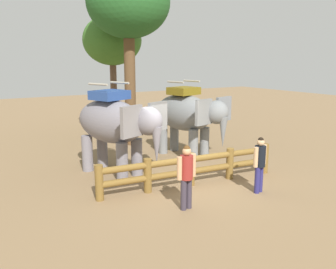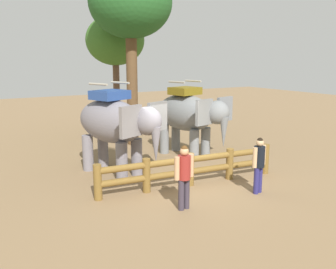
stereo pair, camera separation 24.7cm
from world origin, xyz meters
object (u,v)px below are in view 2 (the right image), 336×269
Objects in this scene: tourist_woman_in_black at (184,173)px; tree_back_center at (115,41)px; tourist_man_in_blue at (259,161)px; tree_far_left at (130,5)px; elephant_center at (189,115)px; log_fence at (190,167)px; elephant_near_left at (116,124)px.

tree_back_center is (2.38, 10.45, 3.82)m from tourist_woman_in_black.
tree_far_left is at bearing 94.14° from tourist_man_in_blue.
elephant_center is 2.17× the size of tourist_man_in_blue.
elephant_center reaches higher than tourist_man_in_blue.
elephant_center is 0.60× the size of tree_back_center.
elephant_center is 0.47× the size of tree_far_left.
tree_back_center is at bearing 82.53° from tree_far_left.
tourist_woman_in_black is at bearing -102.82° from tree_back_center.
tree_back_center is at bearing 77.18° from tourist_woman_in_black.
tree_far_left is (2.01, 7.63, 5.26)m from tourist_woman_in_black.
tourist_woman_in_black is at bearing -124.53° from elephant_center.
log_fence is 2.14m from tourist_man_in_blue.
tree_back_center is (1.19, 8.96, 4.24)m from log_fence.
tourist_man_in_blue is 9.38m from tree_far_left.
tourist_woman_in_black is 1.03× the size of tourist_man_in_blue.
tourist_woman_in_black reaches higher than log_fence.
elephant_near_left is 4.93m from tourist_man_in_blue.
elephant_near_left is at bearing -169.00° from elephant_center.
tourist_woman_in_black is (-1.19, -1.49, 0.42)m from log_fence.
log_fence is at bearing 51.47° from tourist_woman_in_black.
elephant_near_left reaches higher than tourist_woman_in_black.
elephant_center is at bearing 84.01° from tourist_man_in_blue.
tourist_man_in_blue is at bearing -88.97° from tree_back_center.
elephant_near_left is 3.85m from tourist_woman_in_black.
tourist_woman_in_black is at bearing -128.53° from log_fence.
elephant_near_left is at bearing 96.03° from tourist_woman_in_black.
elephant_center is 6.81m from tree_back_center.
tourist_man_in_blue is (-0.47, -4.52, -0.76)m from elephant_center.
tree_far_left is 1.29× the size of tree_back_center.
log_fence is 3.61× the size of tourist_man_in_blue.
tourist_woman_in_black is 9.48m from tree_far_left.
tourist_man_in_blue is (2.57, -0.10, -0.03)m from tourist_woman_in_black.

